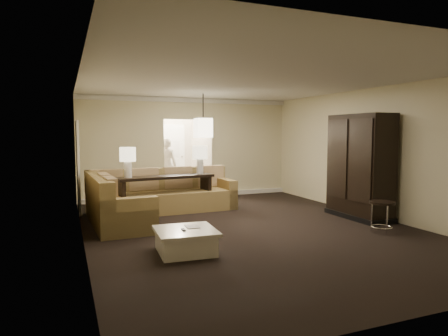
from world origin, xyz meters
name	(u,v)px	position (x,y,z in m)	size (l,w,h in m)	color
ground	(249,228)	(0.00, 0.00, 0.00)	(8.00, 8.00, 0.00)	black
wall_back	(188,148)	(0.00, 4.00, 1.40)	(6.00, 0.04, 2.80)	beige
wall_front	(428,177)	(0.00, -4.00, 1.40)	(6.00, 0.04, 2.80)	beige
wall_left	(81,159)	(-3.00, 0.00, 1.40)	(0.04, 8.00, 2.80)	beige
wall_right	(374,152)	(3.00, 0.00, 1.40)	(0.04, 8.00, 2.80)	beige
ceiling	(250,80)	(0.00, 0.00, 2.80)	(6.00, 8.00, 0.02)	silver
crown_molding	(189,100)	(0.00, 3.95, 2.73)	(6.00, 0.10, 0.12)	silver
baseboard	(189,195)	(0.00, 3.95, 0.06)	(6.00, 0.10, 0.12)	silver
side_door	(78,167)	(-2.97, 2.80, 1.05)	(0.05, 0.90, 2.10)	white
foyer	(176,150)	(0.00, 5.34, 1.30)	(1.44, 2.02, 2.80)	beige
sectional_sofa	(150,198)	(-1.53, 1.82, 0.40)	(3.40, 2.73, 1.01)	brown
coffee_table	(186,241)	(-1.57, -1.06, 0.19)	(0.95, 0.95, 0.38)	white
console_table	(166,191)	(-1.14, 2.00, 0.51)	(2.27, 0.78, 0.86)	black
armoire	(360,169)	(2.59, -0.03, 1.06)	(0.66, 1.54, 2.22)	black
drink_table	(382,210)	(2.12, -1.20, 0.41)	(0.46, 0.46, 0.57)	black
table_lamp_left	(128,157)	(-1.99, 1.89, 1.30)	(0.34, 0.34, 0.66)	white
table_lamp_right	(200,155)	(-0.29, 2.11, 1.30)	(0.34, 0.34, 0.66)	white
pendant_light	(203,128)	(0.00, 2.70, 1.95)	(0.38, 0.38, 1.09)	black
person	(166,163)	(-0.45, 4.79, 0.93)	(0.67, 0.45, 1.86)	silver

